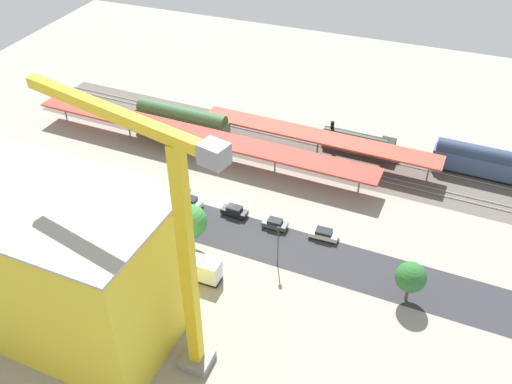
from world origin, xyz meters
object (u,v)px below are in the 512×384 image
object	(u,v)px
platform_canopy_far	(318,136)
parked_car_3	(190,202)
parked_car_4	(154,194)
traffic_light	(278,240)
platform_canopy_near	(198,135)
box_truck_1	(194,267)
parked_car_6	(74,174)
box_truck_0	(154,260)
parked_car_1	(275,224)
box_truck_2	(147,249)
parked_car_5	(114,186)
street_tree_0	(190,222)
construction_building	(21,253)
parked_car_2	(234,211)
locomotive	(362,143)
street_tree_1	(150,206)
parked_car_0	(324,234)
street_tree_2	(411,277)
tower_crane	(171,237)
freight_coach_far	(182,120)
passenger_coach	(489,162)

from	to	relation	value
platform_canopy_far	parked_car_3	distance (m)	27.79
parked_car_4	traffic_light	world-z (taller)	traffic_light
platform_canopy_near	box_truck_1	xyz separation A→B (m)	(-13.45, 29.66, -2.41)
parked_car_6	box_truck_0	distance (m)	28.96
parked_car_1	parked_car_3	bearing A→B (deg)	-0.43
platform_canopy_far	box_truck_2	xyz separation A→B (m)	(16.04, 36.22, -2.41)
parked_car_5	box_truck_0	bearing A→B (deg)	138.14
street_tree_0	traffic_light	world-z (taller)	street_tree_0
construction_building	box_truck_0	size ratio (longest dim) A/B	4.55
box_truck_2	traffic_light	bearing A→B (deg)	-162.57
parked_car_2	locomotive	bearing A→B (deg)	-120.02
platform_canopy_far	street_tree_1	bearing A→B (deg)	59.93
platform_canopy_near	box_truck_1	world-z (taller)	platform_canopy_near
parked_car_0	street_tree_0	size ratio (longest dim) A/B	0.59
street_tree_2	parked_car_5	bearing A→B (deg)	-8.07
parked_car_1	street_tree_2	distance (m)	23.73
box_truck_0	box_truck_2	world-z (taller)	box_truck_2
locomotive	street_tree_1	distance (m)	43.56
platform_canopy_near	box_truck_2	distance (m)	29.30
locomotive	parked_car_0	bearing A→B (deg)	89.94
platform_canopy_far	parked_car_0	world-z (taller)	platform_canopy_far
parked_car_6	construction_building	world-z (taller)	construction_building
locomotive	parked_car_6	size ratio (longest dim) A/B	3.17
street_tree_2	tower_crane	bearing A→B (deg)	38.52
parked_car_0	parked_car_1	size ratio (longest dim) A/B	1.14
locomotive	construction_building	size ratio (longest dim) A/B	0.37
parked_car_6	traffic_light	xyz separation A→B (m)	(-41.38, 7.73, 3.87)
parked_car_4	parked_car_6	bearing A→B (deg)	-0.22
freight_coach_far	traffic_light	size ratio (longest dim) A/B	2.80
parked_car_6	construction_building	bearing A→B (deg)	116.54
tower_crane	parked_car_2	bearing A→B (deg)	-79.89
parked_car_1	parked_car_2	xyz separation A→B (m)	(7.29, -0.60, 0.06)
street_tree_0	street_tree_1	xyz separation A→B (m)	(7.07, -0.80, 0.29)
parked_car_6	parked_car_5	bearing A→B (deg)	175.59
platform_canopy_far	traffic_light	xyz separation A→B (m)	(-2.63, 30.36, 0.50)
locomotive	passenger_coach	world-z (taller)	passenger_coach
passenger_coach	parked_car_4	xyz separation A→B (m)	(52.77, 26.92, -2.35)
passenger_coach	street_tree_0	distance (m)	54.68
parked_car_6	box_truck_1	distance (m)	34.20
parked_car_2	parked_car_3	distance (m)	7.97
platform_canopy_near	freight_coach_far	xyz separation A→B (m)	(5.97, -5.06, -0.90)
parked_car_5	box_truck_1	world-z (taller)	box_truck_1
construction_building	parked_car_1	bearing A→B (deg)	-129.40
freight_coach_far	street_tree_2	distance (m)	56.45
street_tree_1	street_tree_2	xyz separation A→B (m)	(-39.59, -0.30, -1.12)
parked_car_4	freight_coach_far	bearing A→B (deg)	-76.85
freight_coach_far	construction_building	bearing A→B (deg)	92.65
platform_canopy_near	parked_car_5	size ratio (longest dim) A/B	15.10
parked_car_3	tower_crane	bearing A→B (deg)	115.28
traffic_light	tower_crane	bearing A→B (deg)	74.72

